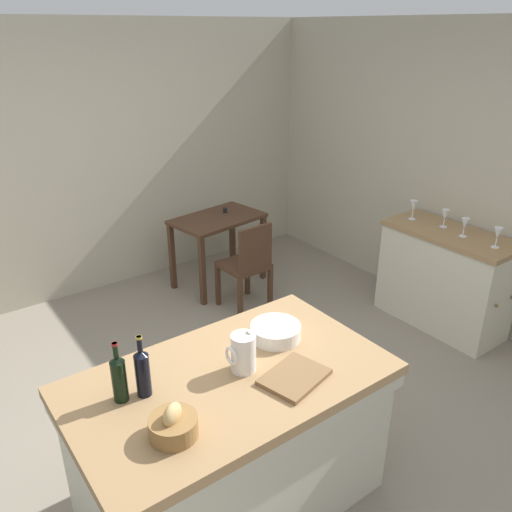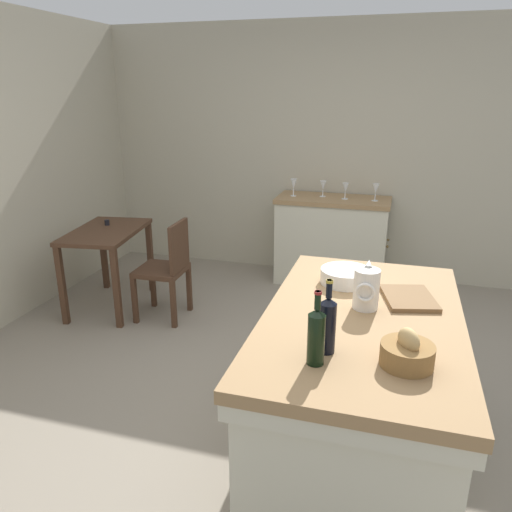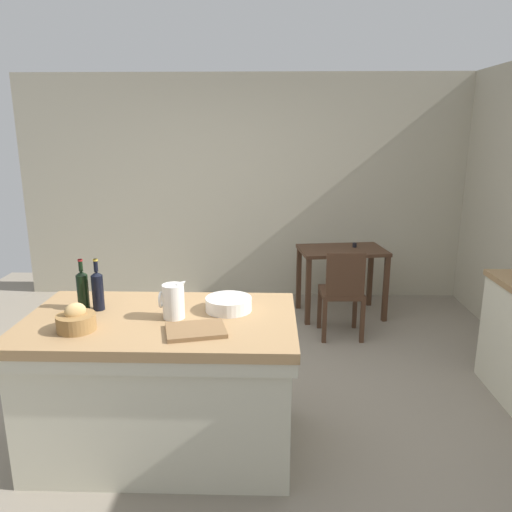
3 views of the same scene
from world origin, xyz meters
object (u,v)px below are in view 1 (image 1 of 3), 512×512
object	(u,v)px
pitcher	(243,352)
wine_bottle_amber	(119,377)
bread_basket	(173,425)
writing_desk	(218,228)
island_table	(231,436)
wine_bottle_dark	(143,371)
wine_glass_left	(465,224)
cutting_board	(294,377)
wash_bowl	(275,332)
wine_glass_middle	(445,215)
wine_glass_far_left	(498,234)
wine_glass_right	(413,206)
side_cabinet	(444,278)
wooden_chair	(248,264)

from	to	relation	value
pitcher	wine_bottle_amber	bearing A→B (deg)	165.70
bread_basket	writing_desk	bearing A→B (deg)	54.30
island_table	wine_bottle_dark	xyz separation A→B (m)	(-0.41, 0.12, 0.54)
writing_desk	wine_glass_left	xyz separation A→B (m)	(1.18, -1.99, 0.39)
bread_basket	wine_bottle_amber	size ratio (longest dim) A/B	0.68
pitcher	cutting_board	size ratio (longest dim) A/B	0.77
wash_bowl	wine_glass_middle	xyz separation A→B (m)	(2.26, 0.49, 0.09)
island_table	wash_bowl	size ratio (longest dim) A/B	5.67
pitcher	wash_bowl	bearing A→B (deg)	23.09
wine_glass_far_left	wine_glass_right	xyz separation A→B (m)	(0.00, 0.82, 0.01)
wash_bowl	island_table	bearing A→B (deg)	-161.52
pitcher	wash_bowl	size ratio (longest dim) A/B	0.87
wine_glass_far_left	wine_glass_left	bearing A→B (deg)	89.56
side_cabinet	wine_bottle_amber	distance (m)	3.22
side_cabinet	wine_glass_middle	size ratio (longest dim) A/B	7.17
cutting_board	wine_bottle_amber	bearing A→B (deg)	154.28
wine_glass_middle	wine_glass_right	world-z (taller)	wine_glass_right
wooden_chair	wine_bottle_amber	size ratio (longest dim) A/B	2.77
cutting_board	side_cabinet	bearing A→B (deg)	17.01
writing_desk	wine_glass_right	xyz separation A→B (m)	(1.18, -1.47, 0.40)
pitcher	wine_bottle_dark	size ratio (longest dim) A/B	0.76
pitcher	cutting_board	distance (m)	0.29
side_cabinet	pitcher	world-z (taller)	pitcher
wine_bottle_dark	wine_glass_left	size ratio (longest dim) A/B	2.05
wine_glass_left	wine_glass_right	distance (m)	0.52
island_table	wine_bottle_dark	size ratio (longest dim) A/B	4.98
wash_bowl	wine_bottle_dark	xyz separation A→B (m)	(-0.82, -0.01, 0.09)
bread_basket	wine_bottle_amber	world-z (taller)	wine_bottle_amber
wine_glass_left	writing_desk	bearing A→B (deg)	120.61
wine_bottle_dark	wine_glass_left	distance (m)	3.03
pitcher	wine_bottle_dark	world-z (taller)	wine_bottle_dark
cutting_board	wine_bottle_amber	world-z (taller)	wine_bottle_amber
pitcher	wine_glass_far_left	distance (m)	2.53
island_table	wine_glass_left	distance (m)	2.69
pitcher	bread_basket	world-z (taller)	pitcher
wine_glass_far_left	wooden_chair	bearing A→B (deg)	127.08
wooden_chair	wash_bowl	size ratio (longest dim) A/B	3.06
writing_desk	wine_glass_middle	xyz separation A→B (m)	(1.24, -1.76, 0.39)
bread_basket	wine_glass_middle	distance (m)	3.21
cutting_board	wine_glass_middle	world-z (taller)	wine_glass_middle
island_table	pitcher	size ratio (longest dim) A/B	6.53
wine_glass_left	side_cabinet	bearing A→B (deg)	81.43
writing_desk	pitcher	size ratio (longest dim) A/B	3.87
cutting_board	pitcher	bearing A→B (deg)	127.33
wine_bottle_amber	wine_glass_far_left	size ratio (longest dim) A/B	1.89
side_cabinet	wooden_chair	distance (m)	1.78
wash_bowl	pitcher	bearing A→B (deg)	-156.91
bread_basket	cutting_board	size ratio (longest dim) A/B	0.66
bread_basket	wine_glass_left	size ratio (longest dim) A/B	1.35
wash_bowl	wine_glass_right	size ratio (longest dim) A/B	1.64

